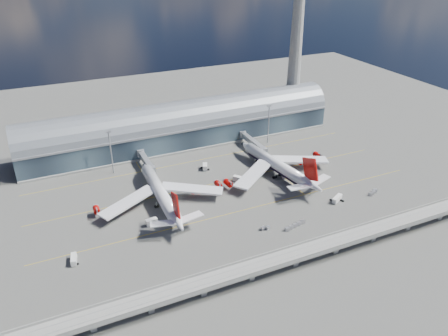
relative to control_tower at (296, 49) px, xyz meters
name	(u,v)px	position (x,y,z in m)	size (l,w,h in m)	color
ground	(235,200)	(-85.00, -83.00, -51.64)	(500.00, 500.00, 0.00)	#474744
taxi_lines	(218,181)	(-85.00, -60.89, -51.63)	(200.00, 80.12, 0.01)	gold
terminal	(182,126)	(-85.00, -5.01, -40.30)	(200.00, 30.00, 28.00)	#212C37
control_tower	(296,49)	(0.00, 0.00, 0.00)	(19.00, 19.00, 103.00)	gray
guideway	(296,255)	(-85.00, -138.00, -46.34)	(220.00, 8.50, 7.20)	gray
floodlight_mast_left	(111,151)	(-135.00, -28.00, -38.00)	(3.00, 0.70, 25.70)	gray
floodlight_mast_right	(269,123)	(-35.00, -28.00, -38.00)	(3.00, 0.70, 25.70)	gray
airliner_left	(161,194)	(-120.25, -71.44, -45.63)	(65.59, 68.88, 21.02)	white
airliner_right	(277,166)	(-52.07, -68.49, -45.90)	(66.61, 69.67, 22.11)	white
jet_bridge_left	(145,160)	(-116.70, -29.88, -46.46)	(4.40, 28.00, 7.25)	gray
jet_bridge_right	(252,141)	(-48.82, -31.82, -46.46)	(4.40, 32.00, 7.25)	gray
service_truck_0	(74,259)	(-166.10, -98.91, -50.22)	(3.22, 6.87, 2.74)	silver
service_truck_1	(152,222)	(-129.73, -86.42, -50.09)	(5.48, 2.99, 3.07)	silver
service_truck_2	(337,199)	(-38.83, -105.22, -50.20)	(7.75, 5.49, 2.76)	silver
service_truck_3	(283,174)	(-49.99, -71.82, -50.17)	(4.00, 6.35, 2.87)	silver
service_truck_4	(205,167)	(-86.26, -45.45, -50.05)	(4.38, 5.98, 3.15)	silver
service_truck_5	(239,179)	(-74.99, -66.60, -50.05)	(5.94, 6.53, 3.10)	silver
cargo_train_0	(265,228)	(-83.72, -111.56, -50.86)	(4.62, 2.65, 1.50)	gray
cargo_train_1	(295,225)	(-70.40, -115.46, -50.80)	(12.14, 4.21, 1.61)	gray
cargo_train_2	(373,192)	(-17.33, -107.15, -50.80)	(7.11, 4.33, 1.60)	gray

